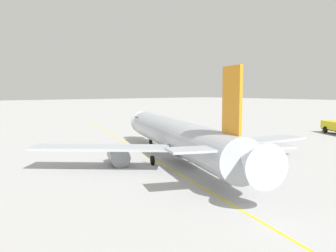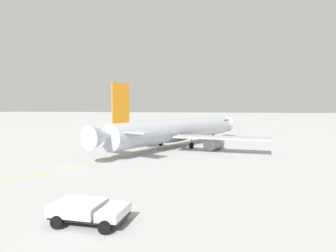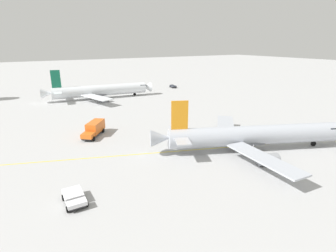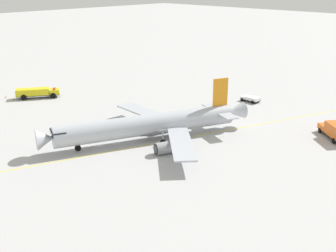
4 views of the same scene
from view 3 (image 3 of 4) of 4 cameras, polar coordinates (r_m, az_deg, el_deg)
The scene contains 7 objects.
ground_plane at distance 57.13m, azimuth 14.45°, elevation -4.25°, with size 600.00×600.00×0.00m, color #B2B2B2.
airliner_main at distance 55.20m, azimuth 17.84°, elevation -2.10°, with size 31.54×39.19×10.61m.
airliner_secondary at distance 105.05m, azimuth -14.62°, elevation 7.36°, with size 32.99×41.56×11.79m.
pushback_tug_truck at distance 39.00m, azimuth -19.69°, elevation -14.37°, with size 4.64×2.77×1.30m.
catering_truck_truck at distance 63.52m, azimuth -15.70°, elevation -0.50°, with size 8.10×7.19×3.10m.
baggage_truck_truck at distance 126.55m, azimuth 1.08°, elevation 8.63°, with size 4.18×2.29×1.22m.
taxiway_centreline at distance 59.19m, azimuth 18.85°, elevation -3.87°, with size 43.89×123.93×0.01m.
Camera 3 is at (-36.83, 38.35, 20.90)m, focal length 28.10 mm.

